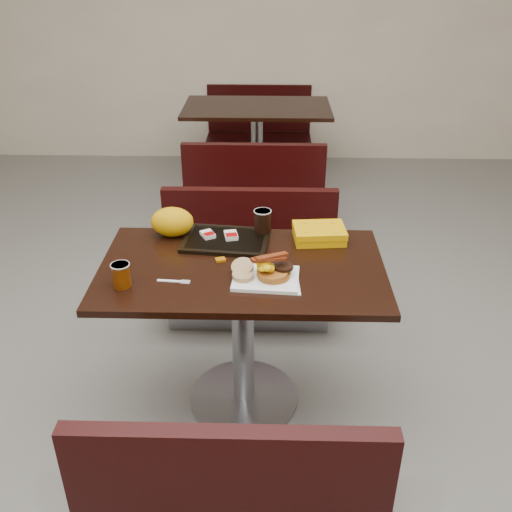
{
  "coord_description": "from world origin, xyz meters",
  "views": [
    {
      "loc": [
        0.11,
        -2.09,
        1.96
      ],
      "look_at": [
        0.06,
        -0.04,
        0.82
      ],
      "focal_mm": 40.31,
      "sensor_mm": 36.0,
      "label": 1
    }
  ],
  "objects_px": {
    "platter": "(266,278)",
    "coffee_cup_near": "(121,275)",
    "clamshell": "(319,234)",
    "paper_bag": "(172,222)",
    "bench_far_s": "(255,183)",
    "knife": "(297,283)",
    "hashbrown_sleeve_left": "(208,234)",
    "bench_far_n": "(259,128)",
    "table_near": "(243,337)",
    "fork": "(169,281)",
    "coffee_cup_far": "(263,221)",
    "hashbrown_sleeve_right": "(231,235)",
    "bench_near_s": "(234,464)",
    "table_far": "(257,150)",
    "bench_near_n": "(249,263)",
    "tray": "(226,240)",
    "pancake_stack": "(274,273)"
  },
  "relations": [
    {
      "from": "bench_far_n",
      "to": "paper_bag",
      "type": "bearing_deg",
      "value": -96.29
    },
    {
      "from": "bench_far_n",
      "to": "coffee_cup_near",
      "type": "relative_size",
      "value": 10.11
    },
    {
      "from": "coffee_cup_far",
      "to": "bench_near_s",
      "type": "bearing_deg",
      "value": -94.68
    },
    {
      "from": "pancake_stack",
      "to": "hashbrown_sleeve_left",
      "type": "bearing_deg",
      "value": 131.26
    },
    {
      "from": "bench_far_n",
      "to": "paper_bag",
      "type": "xyz_separation_m",
      "value": [
        -0.33,
        -3.02,
        0.46
      ]
    },
    {
      "from": "table_near",
      "to": "coffee_cup_far",
      "type": "xyz_separation_m",
      "value": [
        0.08,
        0.29,
        0.44
      ]
    },
    {
      "from": "bench_far_n",
      "to": "hashbrown_sleeve_right",
      "type": "height_order",
      "value": "hashbrown_sleeve_right"
    },
    {
      "from": "clamshell",
      "to": "paper_bag",
      "type": "xyz_separation_m",
      "value": [
        -0.67,
        0.03,
        0.04
      ]
    },
    {
      "from": "knife",
      "to": "hashbrown_sleeve_left",
      "type": "xyz_separation_m",
      "value": [
        -0.39,
        0.37,
        0.03
      ]
    },
    {
      "from": "bench_near_n",
      "to": "pancake_stack",
      "type": "distance_m",
      "value": 0.92
    },
    {
      "from": "platter",
      "to": "table_near",
      "type": "bearing_deg",
      "value": 136.52
    },
    {
      "from": "bench_far_n",
      "to": "knife",
      "type": "xyz_separation_m",
      "value": [
        0.23,
        -3.44,
        0.39
      ]
    },
    {
      "from": "bench_near_n",
      "to": "table_near",
      "type": "bearing_deg",
      "value": -90.0
    },
    {
      "from": "bench_far_s",
      "to": "coffee_cup_near",
      "type": "bearing_deg",
      "value": -102.71
    },
    {
      "from": "bench_near_s",
      "to": "table_far",
      "type": "xyz_separation_m",
      "value": [
        0.0,
        3.3,
        0.02
      ]
    },
    {
      "from": "pancake_stack",
      "to": "tray",
      "type": "bearing_deg",
      "value": 123.7
    },
    {
      "from": "bench_near_s",
      "to": "bench_near_n",
      "type": "height_order",
      "value": "same"
    },
    {
      "from": "bench_far_n",
      "to": "coffee_cup_far",
      "type": "bearing_deg",
      "value": -88.45
    },
    {
      "from": "bench_far_n",
      "to": "table_far",
      "type": "bearing_deg",
      "value": -90.0
    },
    {
      "from": "table_near",
      "to": "fork",
      "type": "distance_m",
      "value": 0.49
    },
    {
      "from": "table_near",
      "to": "bench_far_n",
      "type": "distance_m",
      "value": 3.3
    },
    {
      "from": "fork",
      "to": "table_near",
      "type": "bearing_deg",
      "value": 29.25
    },
    {
      "from": "tray",
      "to": "table_far",
      "type": "bearing_deg",
      "value": 93.97
    },
    {
      "from": "table_near",
      "to": "hashbrown_sleeve_left",
      "type": "relative_size",
      "value": 17.18
    },
    {
      "from": "clamshell",
      "to": "paper_bag",
      "type": "distance_m",
      "value": 0.68
    },
    {
      "from": "hashbrown_sleeve_right",
      "to": "paper_bag",
      "type": "bearing_deg",
      "value": 157.32
    },
    {
      "from": "bench_far_s",
      "to": "pancake_stack",
      "type": "xyz_separation_m",
      "value": [
        0.13,
        -2.01,
        0.42
      ]
    },
    {
      "from": "table_near",
      "to": "pancake_stack",
      "type": "xyz_separation_m",
      "value": [
        0.13,
        -0.11,
        0.4
      ]
    },
    {
      "from": "bench_near_s",
      "to": "bench_far_s",
      "type": "height_order",
      "value": "same"
    },
    {
      "from": "bench_near_s",
      "to": "hashbrown_sleeve_left",
      "type": "relative_size",
      "value": 14.31
    },
    {
      "from": "hashbrown_sleeve_right",
      "to": "bench_near_n",
      "type": "bearing_deg",
      "value": 70.57
    },
    {
      "from": "table_far",
      "to": "platter",
      "type": "distance_m",
      "value": 2.74
    },
    {
      "from": "coffee_cup_near",
      "to": "knife",
      "type": "distance_m",
      "value": 0.7
    },
    {
      "from": "coffee_cup_near",
      "to": "bench_far_s",
      "type": "bearing_deg",
      "value": 77.29
    },
    {
      "from": "paper_bag",
      "to": "bench_far_s",
      "type": "bearing_deg",
      "value": 78.39
    },
    {
      "from": "table_near",
      "to": "platter",
      "type": "height_order",
      "value": "platter"
    },
    {
      "from": "bench_far_n",
      "to": "table_near",
      "type": "bearing_deg",
      "value": -90.0
    },
    {
      "from": "fork",
      "to": "tray",
      "type": "bearing_deg",
      "value": 64.02
    },
    {
      "from": "pancake_stack",
      "to": "coffee_cup_far",
      "type": "distance_m",
      "value": 0.41
    },
    {
      "from": "bench_far_n",
      "to": "bench_near_n",
      "type": "bearing_deg",
      "value": -90.0
    },
    {
      "from": "paper_bag",
      "to": "coffee_cup_far",
      "type": "bearing_deg",
      "value": 2.2
    },
    {
      "from": "bench_far_s",
      "to": "coffee_cup_far",
      "type": "height_order",
      "value": "coffee_cup_far"
    },
    {
      "from": "table_far",
      "to": "pancake_stack",
      "type": "bearing_deg",
      "value": -87.2
    },
    {
      "from": "table_near",
      "to": "bench_near_n",
      "type": "distance_m",
      "value": 0.7
    },
    {
      "from": "bench_far_n",
      "to": "platter",
      "type": "relative_size",
      "value": 3.81
    },
    {
      "from": "bench_far_n",
      "to": "hashbrown_sleeve_left",
      "type": "relative_size",
      "value": 14.31
    },
    {
      "from": "bench_far_s",
      "to": "hashbrown_sleeve_right",
      "type": "distance_m",
      "value": 1.73
    },
    {
      "from": "table_near",
      "to": "bench_near_s",
      "type": "bearing_deg",
      "value": -90.0
    },
    {
      "from": "table_far",
      "to": "coffee_cup_near",
      "type": "bearing_deg",
      "value": -99.57
    },
    {
      "from": "platter",
      "to": "coffee_cup_near",
      "type": "distance_m",
      "value": 0.57
    }
  ]
}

